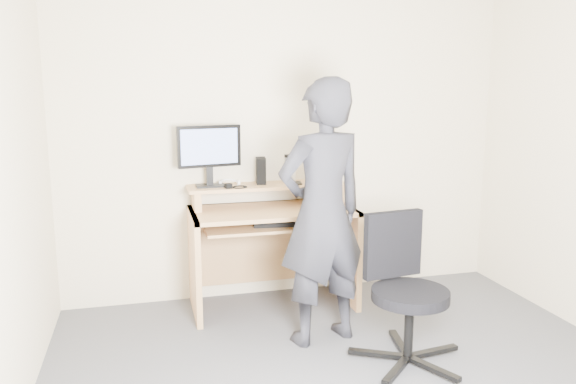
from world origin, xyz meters
name	(u,v)px	position (x,y,z in m)	size (l,w,h in m)	color
back_wall	(288,137)	(0.00, 1.75, 1.25)	(3.50, 0.02, 2.50)	beige
desk	(270,233)	(-0.20, 1.53, 0.55)	(1.20, 0.60, 0.91)	tan
monitor	(209,150)	(-0.63, 1.60, 1.18)	(0.47, 0.13, 0.45)	black
external_drive	(261,171)	(-0.25, 1.63, 1.01)	(0.07, 0.13, 0.20)	black
travel_mug	(290,170)	(-0.02, 1.62, 1.01)	(0.09, 0.09, 0.20)	#B3B3B8
smartphone	(297,183)	(0.02, 1.57, 0.92)	(0.07, 0.13, 0.01)	black
charger	(228,186)	(-0.51, 1.50, 0.93)	(0.04, 0.04, 0.04)	black
headphones	(229,183)	(-0.48, 1.66, 0.92)	(0.16, 0.16, 0.02)	silver
keyboard	(285,222)	(-0.13, 1.36, 0.67)	(0.46, 0.18, 0.03)	black
mouse	(317,207)	(0.11, 1.35, 0.77)	(0.10, 0.06, 0.04)	black
office_chair	(404,284)	(0.37, 0.43, 0.48)	(0.68, 0.69, 0.87)	black
person	(322,213)	(-0.03, 0.81, 0.85)	(0.62, 0.41, 1.70)	black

